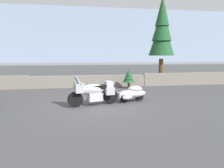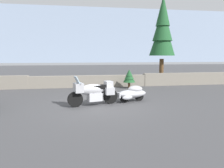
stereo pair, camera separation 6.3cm
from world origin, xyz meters
name	(u,v)px [view 1 (the left image)]	position (x,y,z in m)	size (l,w,h in m)	color
ground_plane	(97,106)	(0.00, 0.00, 0.00)	(80.00, 80.00, 0.00)	#424244
stone_guard_wall	(88,81)	(-0.01, 5.69, 0.43)	(24.00, 0.51, 0.90)	gray
distant_ridgeline	(76,43)	(0.00, 95.69, 8.00)	(240.00, 80.00, 16.00)	#8C9EB7
touring_motorcycle	(93,91)	(-0.14, 0.08, 0.62)	(2.27, 1.09, 1.33)	black
car_shaped_trailer	(132,93)	(1.76, 0.57, 0.41)	(2.22, 1.06, 0.76)	black
pine_tree_tall	(162,29)	(5.68, 6.62, 4.18)	(1.94, 1.94, 6.68)	brown
pine_sapling_near	(129,76)	(2.65, 4.74, 0.79)	(0.82, 0.82, 1.27)	brown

